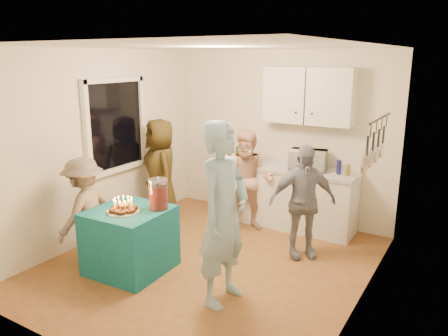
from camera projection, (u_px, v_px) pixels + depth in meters
The scene contains 19 objects.
floor at pixel (209, 264), 5.40m from camera, with size 4.00×4.00×0.00m, color brown.
ceiling at pixel (207, 46), 4.76m from camera, with size 4.00×4.00×0.00m, color white.
back_wall at pixel (279, 136), 6.74m from camera, with size 3.60×3.60×0.00m, color silver.
left_wall at pixel (99, 146), 5.98m from camera, with size 4.00×4.00×0.00m, color silver.
right_wall at pixel (366, 185), 4.18m from camera, with size 4.00×4.00×0.00m, color silver.
window_night at pixel (115, 125), 6.15m from camera, with size 0.04×1.00×1.20m, color black.
counter at pixel (281, 197), 6.60m from camera, with size 2.20×0.58×0.86m, color white.
countertop at pixel (282, 168), 6.49m from camera, with size 2.24×0.62×0.05m, color beige.
upper_cabinet at pixel (309, 96), 6.20m from camera, with size 1.30×0.30×0.80m, color white.
pot_rack at pixel (376, 141), 4.72m from camera, with size 0.12×1.00×0.60m, color black.
microwave at pixel (308, 160), 6.25m from camera, with size 0.52×0.35×0.29m, color white.
party_table at pixel (130, 240), 5.17m from camera, with size 0.85×0.85×0.76m, color #105E6C.
donut_cake at pixel (123, 205), 4.98m from camera, with size 0.38×0.38×0.18m, color #381C0C, non-canonical shape.
punch_jar at pixel (158, 195), 5.07m from camera, with size 0.22×0.22×0.34m, color #B21A0E.
man_birthday at pixel (224, 214), 4.39m from camera, with size 0.69×0.46×1.90m, color #96C2DA.
woman_back_left at pixel (161, 172), 6.58m from camera, with size 0.79×0.51×1.61m, color brown.
woman_back_center at pixel (249, 180), 6.34m from camera, with size 0.72×0.56×1.49m, color tan.
woman_back_right at pixel (302, 202), 5.46m from camera, with size 0.85×0.36×1.46m, color #0F1634.
child_near_left at pixel (85, 211), 5.29m from camera, with size 0.87×0.50×1.34m, color #5C4F49.
Camera 1 is at (2.71, -4.13, 2.49)m, focal length 35.00 mm.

